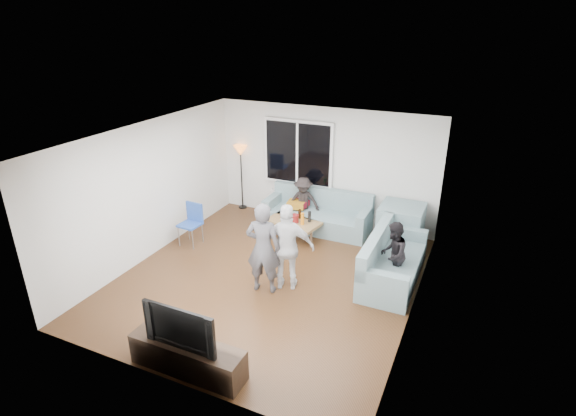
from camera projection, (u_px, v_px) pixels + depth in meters
The scene contains 32 objects.
floor at pixel (269, 279), 8.12m from camera, with size 5.00×5.50×0.04m, color #56351C.
ceiling at pixel (267, 134), 7.09m from camera, with size 5.00×5.50×0.04m, color white.
wall_back at pixel (324, 166), 9.93m from camera, with size 5.00×0.04×2.60m, color silver.
wall_front at pixel (162, 297), 5.28m from camera, with size 5.00×0.04×2.60m, color silver.
wall_left at pixel (149, 190), 8.56m from camera, with size 0.04×5.50×2.60m, color silver.
wall_right at pixel (421, 239), 6.65m from camera, with size 0.04×5.50×2.60m, color silver.
window_frame at pixel (298, 153), 10.00m from camera, with size 1.62×0.06×1.47m, color white.
window_glass at pixel (297, 153), 9.96m from camera, with size 1.50×0.02×1.35m, color black.
window_mullion at pixel (297, 153), 9.95m from camera, with size 0.05×0.03×1.35m, color white.
radiator at pixel (297, 205), 10.45m from camera, with size 1.30×0.12×0.62m, color silver.
potted_plant at pixel (303, 187), 10.17m from camera, with size 0.20×0.16×0.36m, color #28642D.
vase at pixel (279, 187), 10.43m from camera, with size 0.17×0.17×0.18m, color silver.
sofa_back_section at pixel (317, 211), 9.84m from camera, with size 2.30×0.85×0.85m, color gray, non-canonical shape.
sofa_right_section at pixel (394, 258), 7.91m from camera, with size 0.85×2.00×0.85m, color gray, non-canonical shape.
sofa_corner at pixel (401, 226), 9.15m from camera, with size 0.85×0.85×0.85m, color gray.
cushion_yellow at pixel (296, 204), 9.97m from camera, with size 0.38×0.32×0.14m, color #B8781A.
cushion_red at pixel (300, 203), 10.02m from camera, with size 0.36×0.30×0.13m, color maroon.
coffee_table at pixel (293, 229), 9.50m from camera, with size 1.10×0.60×0.40m, color #977649.
pitcher at pixel (295, 218), 9.33m from camera, with size 0.17×0.17×0.17m, color maroon.
side_chair at pixel (190, 225), 9.16m from camera, with size 0.40×0.40×0.86m, color #264CA6, non-canonical shape.
floor_lamp at pixel (242, 177), 10.81m from camera, with size 0.32×0.32×1.56m, color orange, non-canonical shape.
player_left at pixel (263, 248), 7.46m from camera, with size 0.58×0.38×1.60m, color #454449.
player_right at pixel (288, 247), 7.55m from camera, with size 0.90×0.37×1.54m, color silver.
spectator_right at pixel (393, 254), 7.72m from camera, with size 0.57×0.44×1.16m, color black.
spectator_back at pixel (303, 202), 9.94m from camera, with size 0.73×0.42×1.13m, color black.
tv_console at pixel (188, 357), 5.91m from camera, with size 1.60×0.40×0.44m, color #35231A.
television at pixel (184, 324), 5.71m from camera, with size 1.04×0.14×0.60m, color black.
bottle_e at pixel (309, 217), 9.33m from camera, with size 0.07×0.07×0.23m, color black.
bottle_c at pixel (300, 214), 9.51m from camera, with size 0.07×0.07×0.19m, color black.
bottle_a at pixel (284, 211), 9.61m from camera, with size 0.07×0.07×0.22m, color #BB2E0B.
bottle_b at pixel (287, 218), 9.28m from camera, with size 0.08×0.08×0.24m, color #1F8718.
bottle_d at pixel (302, 219), 9.21m from camera, with size 0.07×0.07×0.25m, color orange.
Camera 1 is at (3.18, -6.23, 4.32)m, focal length 28.17 mm.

